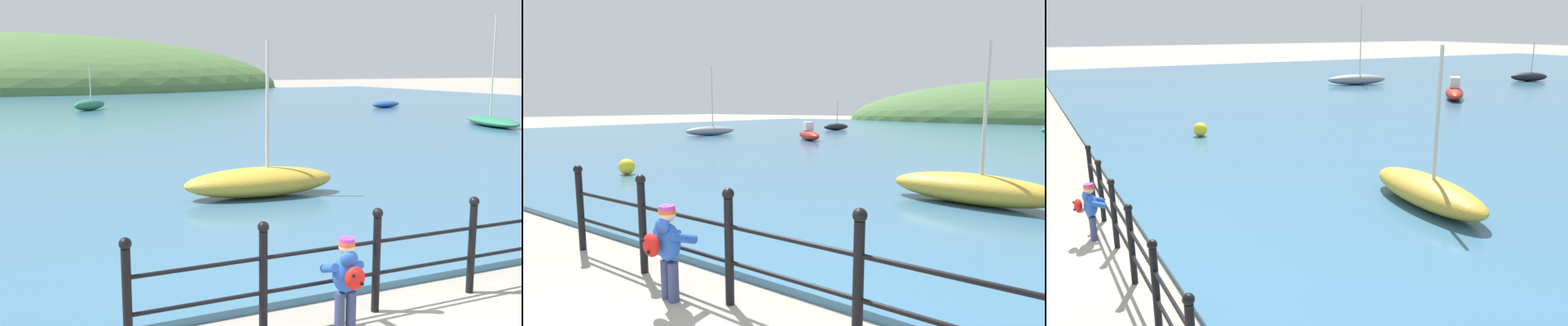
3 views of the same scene
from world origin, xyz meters
TOP-DOWN VIEW (x-y plane):
  - water at (0.00, 32.00)m, footprint 80.00×60.00m
  - iron_railing at (0.55, 1.50)m, footprint 7.13×0.12m
  - child_in_coat at (-0.73, 1.20)m, footprint 0.40×0.55m
  - boat_twin_mast at (1.04, 7.23)m, footprint 3.26×1.27m
  - boat_nearest_quay at (-14.12, 30.11)m, footprint 1.87×2.57m
  - boat_far_left at (-18.11, 18.96)m, footprint 1.99×3.90m
  - boat_red_dinghy at (-10.26, 19.39)m, footprint 2.98×2.85m
  - mooring_buoy at (-7.77, 5.44)m, footprint 0.45×0.45m

SIDE VIEW (x-z plane):
  - water at x=0.00m, z-range 0.00..0.10m
  - mooring_buoy at x=-7.77m, z-range 0.10..0.55m
  - boat_nearest_quay at x=-14.12m, z-range -0.87..1.67m
  - boat_twin_mast at x=1.04m, z-range -1.17..1.99m
  - boat_far_left at x=-18.11m, z-range -1.95..2.82m
  - boat_red_dinghy at x=-10.26m, z-range -0.09..0.98m
  - child_in_coat at x=-0.73m, z-range 0.10..1.11m
  - iron_railing at x=0.55m, z-range 0.04..1.25m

